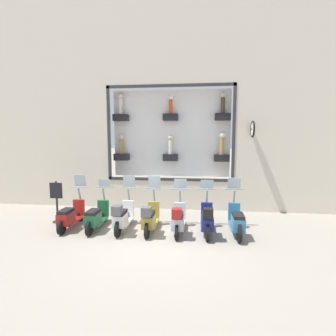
{
  "coord_description": "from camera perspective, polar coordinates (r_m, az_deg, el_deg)",
  "views": [
    {
      "loc": [
        -7.16,
        -1.18,
        3.0
      ],
      "look_at": [
        2.19,
        -0.08,
        1.87
      ],
      "focal_mm": 28.0,
      "sensor_mm": 36.0,
      "label": 1
    }
  ],
  "objects": [
    {
      "name": "ground_plane",
      "position": [
        7.85,
        -2.52,
        -15.61
      ],
      "size": [
        120.0,
        120.0,
        0.0
      ],
      "primitive_type": "plane",
      "color": "gray"
    },
    {
      "name": "building_facade",
      "position": [
        11.13,
        0.5,
        20.3
      ],
      "size": [
        1.24,
        36.0,
        10.96
      ],
      "color": "beige",
      "rests_on": "ground_plane"
    },
    {
      "name": "scooter_teal_0",
      "position": [
        8.38,
        14.73,
        -11.1
      ],
      "size": [
        1.81,
        0.61,
        1.66
      ],
      "color": "black",
      "rests_on": "ground_plane"
    },
    {
      "name": "scooter_navy_1",
      "position": [
        8.24,
        8.54,
        -11.09
      ],
      "size": [
        1.8,
        0.6,
        1.56
      ],
      "color": "black",
      "rests_on": "ground_plane"
    },
    {
      "name": "scooter_silver_2",
      "position": [
        8.25,
        2.24,
        -11.09
      ],
      "size": [
        1.79,
        0.6,
        1.58
      ],
      "color": "black",
      "rests_on": "ground_plane"
    },
    {
      "name": "scooter_olive_3",
      "position": [
        8.37,
        -3.95,
        -10.77
      ],
      "size": [
        1.79,
        0.6,
        1.67
      ],
      "color": "black",
      "rests_on": "ground_plane"
    },
    {
      "name": "scooter_white_4",
      "position": [
        8.57,
        -9.9,
        -10.4
      ],
      "size": [
        1.8,
        0.6,
        1.69
      ],
      "color": "black",
      "rests_on": "ground_plane"
    },
    {
      "name": "scooter_green_5",
      "position": [
        8.92,
        -15.35,
        -10.22
      ],
      "size": [
        1.79,
        0.61,
        1.53
      ],
      "color": "black",
      "rests_on": "ground_plane"
    },
    {
      "name": "scooter_red_6",
      "position": [
        9.29,
        -20.51,
        -9.7
      ],
      "size": [
        1.79,
        0.61,
        1.67
      ],
      "color": "black",
      "rests_on": "ground_plane"
    },
    {
      "name": "shop_sign_post",
      "position": [
        10.02,
        -23.07,
        -6.54
      ],
      "size": [
        0.36,
        0.45,
        1.46
      ],
      "color": "#232326",
      "rests_on": "ground_plane"
    }
  ]
}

